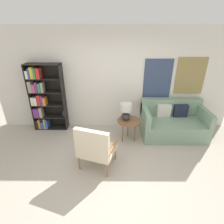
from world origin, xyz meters
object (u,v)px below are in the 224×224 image
(armchair, at_px, (95,147))
(couch, at_px, (172,123))
(table_lamp, at_px, (126,111))
(side_table, at_px, (129,122))
(bookshelf, at_px, (43,98))

(armchair, xyz_separation_m, couch, (1.94, 1.32, -0.19))
(armchair, xyz_separation_m, table_lamp, (0.67, 1.07, 0.27))
(armchair, distance_m, table_lamp, 1.29)
(armchair, relative_size, couch, 0.60)
(couch, height_order, side_table, couch)
(couch, bearing_deg, armchair, -145.68)
(bookshelf, height_order, couch, bookshelf)
(table_lamp, bearing_deg, bookshelf, 165.87)
(armchair, bearing_deg, couch, 34.32)
(bookshelf, bearing_deg, armchair, -46.57)
(armchair, bearing_deg, bookshelf, 133.43)
(side_table, bearing_deg, table_lamp, 158.38)
(bookshelf, xyz_separation_m, table_lamp, (2.21, -0.56, -0.11))
(couch, bearing_deg, table_lamp, -168.68)
(side_table, bearing_deg, bookshelf, 165.61)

